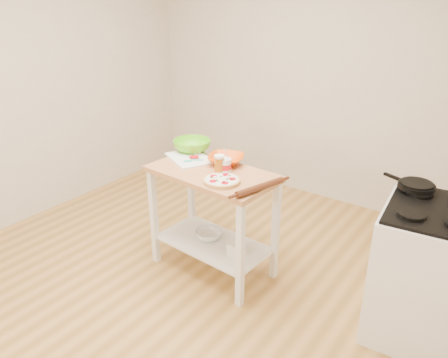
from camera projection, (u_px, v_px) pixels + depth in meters
room_shell at (165, 124)px, 2.97m from camera, size 4.04×4.54×2.74m
prep_island at (213, 201)px, 3.48m from camera, size 1.04×0.61×0.90m
gas_stove at (425, 272)px, 2.89m from camera, size 0.68×0.78×1.11m
skillet at (415, 186)px, 2.95m from camera, size 0.37×0.24×0.03m
pizza at (222, 180)px, 3.18m from camera, size 0.27×0.27×0.04m
cutting_board at (191, 158)px, 3.63m from camera, size 0.49×0.45×0.04m
spatula at (193, 160)px, 3.55m from camera, size 0.12×0.12×0.01m
knife at (197, 150)px, 3.78m from camera, size 0.26×0.11×0.01m
orange_bowl at (226, 159)px, 3.51m from camera, size 0.37×0.37×0.07m
green_bowl at (192, 146)px, 3.77m from camera, size 0.43×0.43×0.10m
beer_pint at (219, 165)px, 3.29m from camera, size 0.08×0.08×0.15m
yogurt_tub at (225, 166)px, 3.32m from camera, size 0.10×0.10×0.21m
rolling_pin at (260, 187)px, 3.04m from camera, size 0.17×0.41×0.05m
shelf_glass_bowl at (209, 234)px, 3.68m from camera, size 0.24×0.24×0.07m
shelf_bin at (236, 250)px, 3.43m from camera, size 0.12×0.12×0.11m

